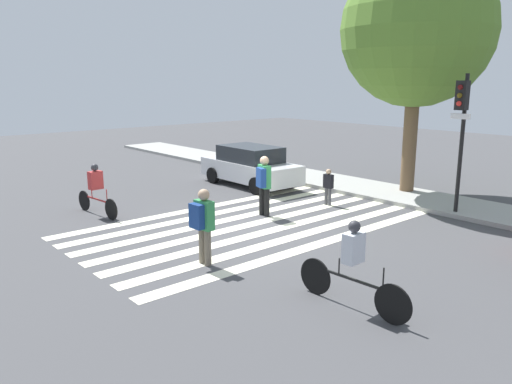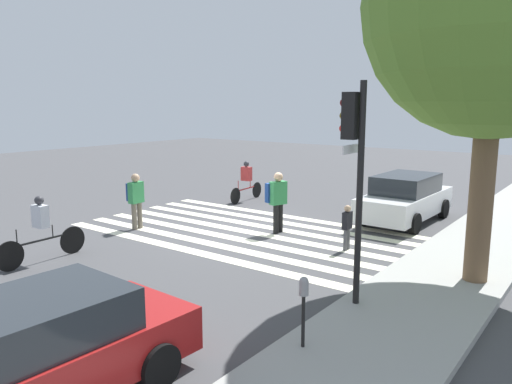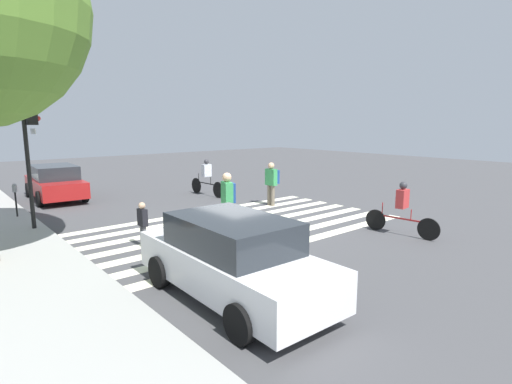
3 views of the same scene
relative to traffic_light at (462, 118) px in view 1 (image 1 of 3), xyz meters
name	(u,v)px [view 1 (image 1 of 3)]	position (x,y,z in m)	size (l,w,h in m)	color
ground_plane	(251,224)	(-3.39, -5.20, -2.98)	(60.00, 60.00, 0.00)	#444447
sidewalk_curb	(380,191)	(-3.39, 1.05, -2.91)	(36.00, 2.50, 0.14)	#9E9E99
crosswalk_stripes	(251,224)	(-3.39, -5.20, -2.98)	(5.35, 10.00, 0.01)	#F2EDCC
traffic_light	(462,118)	(0.00, 0.00, 0.00)	(0.60, 0.50, 4.25)	black
street_tree	(417,31)	(-2.67, 1.63, 2.73)	(5.22, 5.22, 8.34)	brown
pedestrian_child_with_backpack	(203,221)	(-1.64, -8.08, -1.97)	(0.49, 0.42, 1.74)	#6B6051
pedestrian_adult_yellow_jacket	(328,185)	(-3.46, -1.78, -2.29)	(0.34, 0.18, 1.22)	#4C4C51
pedestrian_adult_blue_shirt	(264,181)	(-3.85, -4.30, -1.90)	(0.56, 0.53, 1.84)	black
cyclist_near_curb	(96,188)	(-7.28, -8.10, -2.12)	(2.25, 0.42, 1.60)	black
cyclist_far_lane	(353,263)	(1.92, -7.33, -2.11)	(2.42, 0.41, 1.65)	black
car_parked_silver_sedan	(250,166)	(-7.54, -1.70, -2.19)	(4.41, 1.94, 1.57)	silver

